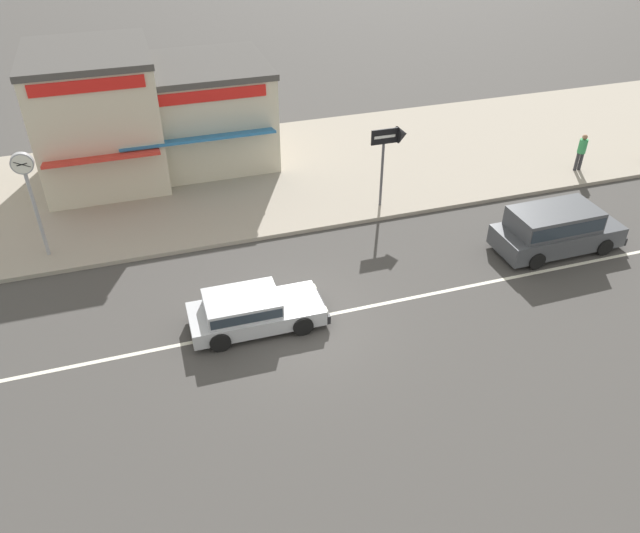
# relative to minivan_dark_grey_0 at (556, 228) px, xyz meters

# --- Properties ---
(ground_plane) EXTENTS (160.00, 160.00, 0.00)m
(ground_plane) POSITION_rel_minivan_dark_grey_0_xyz_m (-9.60, -1.12, -0.84)
(ground_plane) COLOR #423F3D
(lane_centre_stripe) EXTENTS (50.40, 0.14, 0.01)m
(lane_centre_stripe) POSITION_rel_minivan_dark_grey_0_xyz_m (-9.60, -1.12, -0.84)
(lane_centre_stripe) COLOR silver
(lane_centre_stripe) RESTS_ON ground
(kerb_strip) EXTENTS (68.00, 10.00, 0.15)m
(kerb_strip) POSITION_rel_minivan_dark_grey_0_xyz_m (-9.60, 8.56, -0.77)
(kerb_strip) COLOR #9E9384
(kerb_strip) RESTS_ON ground
(minivan_dark_grey_0) EXTENTS (4.47, 1.94, 1.56)m
(minivan_dark_grey_0) POSITION_rel_minivan_dark_grey_0_xyz_m (0.00, 0.00, 0.00)
(minivan_dark_grey_0) COLOR #47494F
(minivan_dark_grey_0) RESTS_ON ground
(hatchback_silver_1) EXTENTS (3.97, 1.80, 1.10)m
(hatchback_silver_1) POSITION_rel_minivan_dark_grey_0_xyz_m (-10.81, -0.90, -0.25)
(hatchback_silver_1) COLOR #B7BABF
(hatchback_silver_1) RESTS_ON ground
(street_clock) EXTENTS (0.69, 0.22, 3.71)m
(street_clock) POSITION_rel_minivan_dark_grey_0_xyz_m (-16.60, 4.68, 2.10)
(street_clock) COLOR #9E9EA3
(street_clock) RESTS_ON kerb_strip
(arrow_signboard) EXTENTS (1.37, 0.62, 3.12)m
(arrow_signboard) POSITION_rel_minivan_dark_grey_0_xyz_m (-4.13, 4.42, 1.92)
(arrow_signboard) COLOR #4C4C51
(arrow_signboard) RESTS_ON kerb_strip
(pedestrian_by_shop) EXTENTS (0.34, 0.34, 1.59)m
(pedestrian_by_shop) POSITION_rel_minivan_dark_grey_0_xyz_m (4.51, 4.74, 0.23)
(pedestrian_by_shop) COLOR #333338
(pedestrian_by_shop) RESTS_ON kerb_strip
(shopfront_corner_warung) EXTENTS (4.67, 5.98, 5.14)m
(shopfront_corner_warung) POSITION_rel_minivan_dark_grey_0_xyz_m (-14.40, 10.22, 1.88)
(shopfront_corner_warung) COLOR beige
(shopfront_corner_warung) RESTS_ON kerb_strip
(shopfront_mid_block) EXTENTS (6.75, 5.75, 4.12)m
(shopfront_mid_block) POSITION_rel_minivan_dark_grey_0_xyz_m (-10.80, 10.79, 1.37)
(shopfront_mid_block) COLOR beige
(shopfront_mid_block) RESTS_ON kerb_strip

